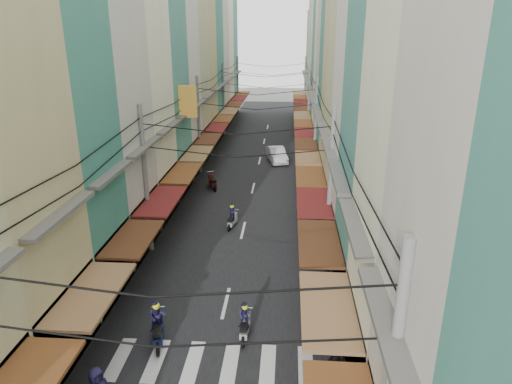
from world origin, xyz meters
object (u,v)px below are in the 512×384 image
at_px(white_car, 277,161).
at_px(traffic_sign, 344,321).
at_px(bicycle, 398,324).
at_px(market_umbrella, 384,325).

distance_m(white_car, traffic_sign, 27.90).
bearing_deg(traffic_sign, bicycle, 45.67).
height_order(bicycle, market_umbrella, market_umbrella).
relative_size(bicycle, traffic_sign, 0.54).
bearing_deg(market_umbrella, traffic_sign, 152.54).
height_order(white_car, bicycle, white_car).
distance_m(bicycle, market_umbrella, 4.40).
xyz_separation_m(bicycle, traffic_sign, (-2.72, -2.78, 1.95)).
bearing_deg(bicycle, traffic_sign, 117.22).
relative_size(white_car, market_umbrella, 1.80).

